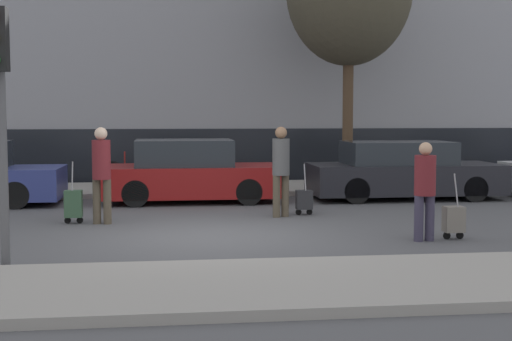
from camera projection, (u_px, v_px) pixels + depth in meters
name	position (u px, v px, depth m)	size (l,w,h in m)	color
ground_plane	(207.00, 236.00, 11.93)	(80.00, 80.00, 0.00)	#4C4C4F
sidewalk_near	(226.00, 286.00, 8.22)	(28.00, 2.50, 0.12)	gray
sidewalk_far	(192.00, 189.00, 18.85)	(28.00, 3.00, 0.12)	gray
building_facade	(187.00, 15.00, 21.61)	(28.00, 2.05, 10.08)	gray
parked_car_1	(189.00, 173.00, 16.54)	(4.04, 1.85, 1.44)	maroon
parked_car_2	(403.00, 172.00, 17.12)	(4.55, 1.82, 1.38)	black
pedestrian_left	(101.00, 169.00, 13.17)	(0.34, 0.34, 1.80)	#4C4233
trolley_left	(73.00, 204.00, 13.27)	(0.34, 0.29, 1.16)	#335138
pedestrian_center	(281.00, 166.00, 14.07)	(0.34, 0.34, 1.79)	#4C4233
trolley_center	(304.00, 200.00, 14.39)	(0.34, 0.29, 1.04)	#262628
pedestrian_right	(425.00, 186.00, 11.40)	(0.35, 0.34, 1.59)	#383347
trolley_right	(454.00, 219.00, 11.62)	(0.34, 0.29, 1.08)	slate
parked_bicycle	(132.00, 174.00, 18.31)	(1.77, 0.06, 0.96)	black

